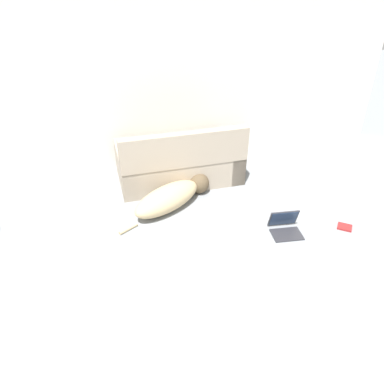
# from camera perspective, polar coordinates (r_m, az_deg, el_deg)

# --- Properties ---
(ground_plane) EXTENTS (20.00, 20.00, 0.00)m
(ground_plane) POSITION_cam_1_polar(r_m,az_deg,el_deg) (3.28, 8.81, -26.30)
(ground_plane) COLOR gray
(wall_back) EXTENTS (7.84, 0.06, 2.69)m
(wall_back) POSITION_cam_1_polar(r_m,az_deg,el_deg) (5.60, -6.85, 17.06)
(wall_back) COLOR silver
(wall_back) RESTS_ON ground_plane
(couch) EXTENTS (1.74, 0.92, 0.88)m
(couch) POSITION_cam_1_polar(r_m,az_deg,el_deg) (5.39, -1.92, 4.41)
(couch) COLOR tan
(couch) RESTS_ON ground_plane
(dog) EXTENTS (1.39, 0.89, 0.32)m
(dog) POSITION_cam_1_polar(r_m,az_deg,el_deg) (4.85, -3.01, -0.63)
(dog) COLOR tan
(dog) RESTS_ON ground_plane
(laptop_open) EXTENTS (0.39, 0.37, 0.25)m
(laptop_open) POSITION_cam_1_polar(r_m,az_deg,el_deg) (4.60, 13.95, -4.90)
(laptop_open) COLOR #2D2D33
(laptop_open) RESTS_ON ground_plane
(book_red) EXTENTS (0.22, 0.21, 0.02)m
(book_red) POSITION_cam_1_polar(r_m,az_deg,el_deg) (4.90, 22.24, -4.97)
(book_red) COLOR maroon
(book_red) RESTS_ON ground_plane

